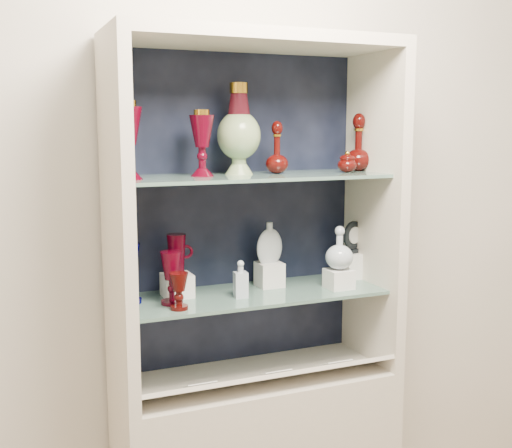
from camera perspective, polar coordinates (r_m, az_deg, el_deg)
name	(u,v)px	position (r m, az deg, el deg)	size (l,w,h in m)	color
wall_back	(234,190)	(2.42, -2.01, 3.06)	(3.50, 0.02, 2.80)	beige
cabinet_back_panel	(236,210)	(2.40, -1.75, 1.22)	(0.98, 0.02, 1.15)	black
cabinet_side_left	(117,225)	(2.09, -12.23, -0.09)	(0.04, 0.40, 1.15)	beige
cabinet_side_right	(374,210)	(2.45, 10.42, 1.23)	(0.04, 0.40, 1.15)	beige
cabinet_top_cap	(256,40)	(2.22, 0.00, 16.00)	(1.00, 0.40, 0.04)	beige
shelf_lower	(254,294)	(2.30, -0.19, -6.24)	(0.92, 0.34, 0.01)	slate
shelf_upper	(254,177)	(2.23, -0.20, 4.24)	(0.92, 0.34, 0.01)	slate
label_ledge	(268,377)	(2.27, 1.10, -13.47)	(0.92, 0.18, 0.01)	beige
label_card_0	(275,372)	(2.28, 1.73, -13.02)	(0.10, 0.07, 0.00)	white
label_card_1	(200,384)	(2.19, -5.00, -14.00)	(0.10, 0.07, 0.00)	white
label_card_2	(336,362)	(2.38, 7.13, -12.11)	(0.10, 0.07, 0.00)	white
pedestal_lamp_left	(128,140)	(2.07, -11.32, 7.31)	(0.09, 0.09, 0.25)	#4A0211
pedestal_lamp_right	(202,143)	(2.17, -4.83, 7.17)	(0.08, 0.08, 0.22)	#4A0211
enamel_urn	(239,129)	(2.25, -1.54, 8.44)	(0.15, 0.15, 0.31)	#064119
ruby_decanter_a	(277,144)	(2.28, 1.88, 7.10)	(0.08, 0.08, 0.21)	#450A07
ruby_decanter_b	(359,141)	(2.46, 9.10, 7.34)	(0.10, 0.10, 0.23)	#450A07
lidded_bowl	(347,161)	(2.37, 8.10, 5.53)	(0.07, 0.07, 0.08)	#450A07
cobalt_goblet	(128,273)	(2.18, -11.31, -4.32)	(0.09, 0.09, 0.20)	#010146
ruby_goblet_tall	(172,278)	(2.15, -7.51, -4.77)	(0.07, 0.07, 0.18)	#4A0211
ruby_goblet_small	(179,291)	(2.09, -6.87, -5.95)	(0.06, 0.06, 0.12)	#450A07
riser_ruby_pitcher	(177,285)	(2.25, -7.02, -5.43)	(0.10, 0.10, 0.08)	silver
ruby_pitcher	(177,254)	(2.23, -7.07, -2.68)	(0.11, 0.07, 0.14)	#4A0211
clear_square_bottle	(241,279)	(2.22, -1.38, -4.90)	(0.05, 0.05, 0.13)	#AAB8C4
riser_flat_flask	(269,274)	(2.38, 1.20, -4.50)	(0.09, 0.09, 0.09)	silver
flat_flask	(270,242)	(2.35, 1.21, -1.59)	(0.11, 0.04, 0.15)	silver
riser_clear_round_decanter	(339,279)	(2.37, 7.37, -4.85)	(0.09, 0.09, 0.07)	silver
clear_round_decanter	(339,249)	(2.35, 7.43, -2.21)	(0.10, 0.10, 0.15)	#AAB8C4
riser_cameo_medallion	(353,265)	(2.53, 8.59, -3.66)	(0.08, 0.08, 0.10)	silver
cameo_medallion	(353,237)	(2.51, 8.65, -1.11)	(0.11, 0.04, 0.13)	black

